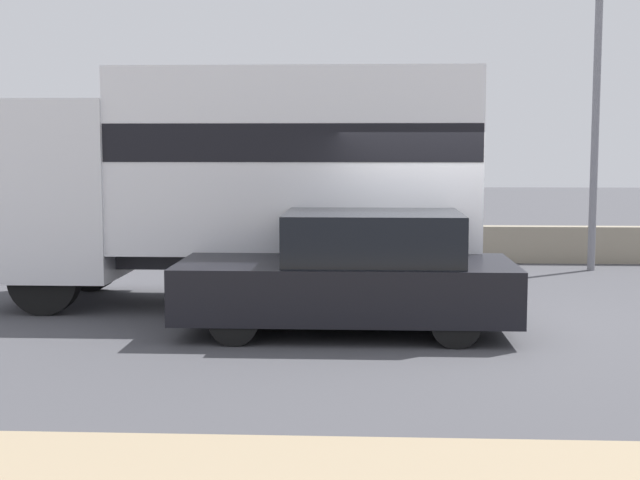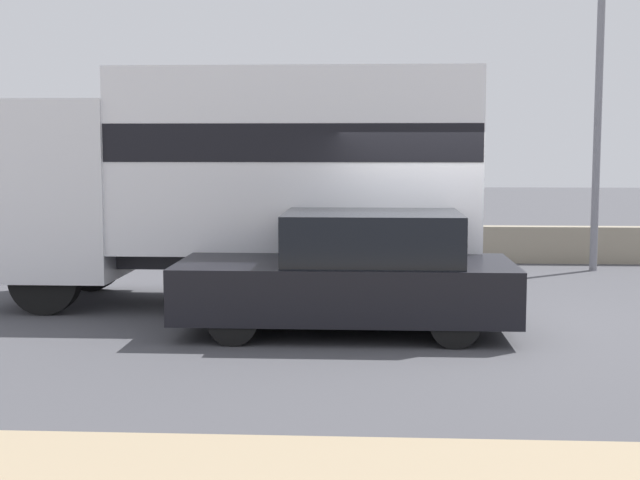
{
  "view_description": "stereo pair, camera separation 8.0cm",
  "coord_description": "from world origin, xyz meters",
  "views": [
    {
      "loc": [
        -0.91,
        -11.02,
        2.31
      ],
      "look_at": [
        -1.51,
        0.95,
        1.05
      ],
      "focal_mm": 50.0,
      "sensor_mm": 36.0,
      "label": 1
    },
    {
      "loc": [
        -0.83,
        -11.01,
        2.31
      ],
      "look_at": [
        -1.51,
        0.95,
        1.05
      ],
      "focal_mm": 50.0,
      "sensor_mm": 36.0,
      "label": 2
    }
  ],
  "objects": [
    {
      "name": "box_truck",
      "position": [
        -2.66,
        1.95,
        1.95
      ],
      "size": [
        6.88,
        2.49,
        3.38
      ],
      "rotation": [
        0.0,
        0.0,
        3.14
      ],
      "color": "silver",
      "rests_on": "ground_plane"
    },
    {
      "name": "ground_plane",
      "position": [
        0.0,
        0.0,
        0.0
      ],
      "size": [
        80.0,
        80.0,
        0.0
      ],
      "primitive_type": "plane",
      "color": "#47474C"
    },
    {
      "name": "street_lamp",
      "position": [
        3.34,
        5.77,
        3.5
      ],
      "size": [
        0.56,
        0.28,
        5.93
      ],
      "color": "slate",
      "rests_on": "ground_plane"
    },
    {
      "name": "stone_wall_backdrop",
      "position": [
        0.0,
        6.86,
        0.36
      ],
      "size": [
        60.0,
        0.35,
        0.73
      ],
      "color": "gray",
      "rests_on": "ground_plane"
    },
    {
      "name": "car_hatchback",
      "position": [
        -1.04,
        -0.05,
        0.74
      ],
      "size": [
        4.15,
        1.87,
        1.51
      ],
      "rotation": [
        0.0,
        0.0,
        3.14
      ],
      "color": "black",
      "rests_on": "ground_plane"
    }
  ]
}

